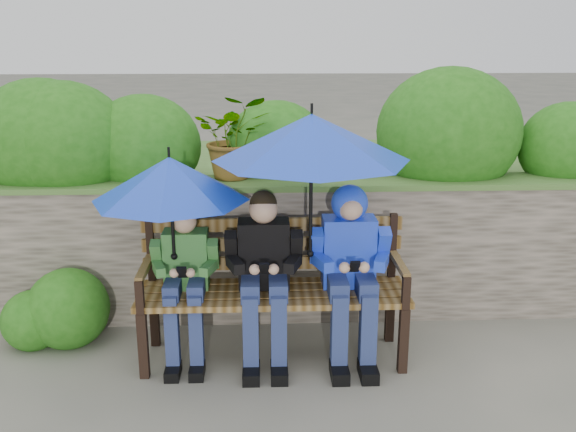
{
  "coord_description": "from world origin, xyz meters",
  "views": [
    {
      "loc": [
        -0.16,
        -3.74,
        2.05
      ],
      "look_at": [
        0.0,
        0.1,
        0.95
      ],
      "focal_mm": 40.0,
      "sensor_mm": 36.0,
      "label": 1
    }
  ],
  "objects_px": {
    "umbrella_left": "(170,179)",
    "park_bench": "(273,280)",
    "boy_right": "(350,259)",
    "boy_left": "(185,275)",
    "umbrella_right": "(311,137)",
    "boy_middle": "(264,269)"
  },
  "relations": [
    {
      "from": "park_bench",
      "to": "boy_middle",
      "type": "bearing_deg",
      "value": -126.37
    },
    {
      "from": "park_bench",
      "to": "boy_left",
      "type": "bearing_deg",
      "value": -172.88
    },
    {
      "from": "park_bench",
      "to": "boy_middle",
      "type": "xyz_separation_m",
      "value": [
        -0.06,
        -0.08,
        0.11
      ]
    },
    {
      "from": "umbrella_left",
      "to": "boy_left",
      "type": "bearing_deg",
      "value": -3.23
    },
    {
      "from": "boy_middle",
      "to": "boy_right",
      "type": "bearing_deg",
      "value": 1.06
    },
    {
      "from": "boy_left",
      "to": "boy_middle",
      "type": "height_order",
      "value": "boy_middle"
    },
    {
      "from": "park_bench",
      "to": "boy_middle",
      "type": "relative_size",
      "value": 1.55
    },
    {
      "from": "umbrella_left",
      "to": "boy_right",
      "type": "bearing_deg",
      "value": -0.13
    },
    {
      "from": "boy_middle",
      "to": "umbrella_left",
      "type": "bearing_deg",
      "value": 178.71
    },
    {
      "from": "boy_left",
      "to": "umbrella_left",
      "type": "relative_size",
      "value": 1.06
    },
    {
      "from": "boy_left",
      "to": "umbrella_right",
      "type": "distance_m",
      "value": 1.17
    },
    {
      "from": "umbrella_left",
      "to": "park_bench",
      "type": "bearing_deg",
      "value": 6.06
    },
    {
      "from": "umbrella_right",
      "to": "boy_left",
      "type": "bearing_deg",
      "value": 177.57
    },
    {
      "from": "umbrella_left",
      "to": "umbrella_right",
      "type": "height_order",
      "value": "umbrella_right"
    },
    {
      "from": "park_bench",
      "to": "boy_left",
      "type": "xyz_separation_m",
      "value": [
        -0.55,
        -0.07,
        0.07
      ]
    },
    {
      "from": "park_bench",
      "to": "boy_middle",
      "type": "distance_m",
      "value": 0.14
    },
    {
      "from": "boy_middle",
      "to": "park_bench",
      "type": "bearing_deg",
      "value": 53.63
    },
    {
      "from": "boy_right",
      "to": "umbrella_left",
      "type": "bearing_deg",
      "value": 179.87
    },
    {
      "from": "boy_right",
      "to": "park_bench",
      "type": "bearing_deg",
      "value": 172.05
    },
    {
      "from": "umbrella_right",
      "to": "park_bench",
      "type": "bearing_deg",
      "value": 156.12
    },
    {
      "from": "boy_right",
      "to": "boy_middle",
      "type": "bearing_deg",
      "value": -178.94
    },
    {
      "from": "umbrella_right",
      "to": "umbrella_left",
      "type": "bearing_deg",
      "value": 177.51
    }
  ]
}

